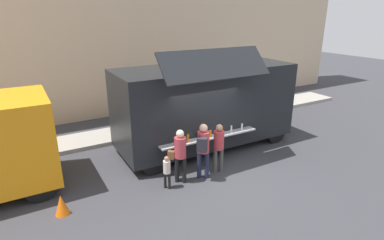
{
  "coord_description": "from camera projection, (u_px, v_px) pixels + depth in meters",
  "views": [
    {
      "loc": [
        -5.15,
        -7.38,
        4.91
      ],
      "look_at": [
        -0.02,
        1.56,
        1.3
      ],
      "focal_mm": 28.92,
      "sensor_mm": 36.0,
      "label": 1
    }
  ],
  "objects": [
    {
      "name": "ground_plane",
      "position": [
        216.0,
        171.0,
        10.08
      ],
      "size": [
        60.0,
        60.0,
        0.0
      ],
      "primitive_type": "plane",
      "color": "#38383D"
    },
    {
      "name": "building_behind",
      "position": [
        76.0,
        7.0,
        14.27
      ],
      "size": [
        32.0,
        2.4,
        10.27
      ],
      "primitive_type": "cube",
      "color": "beige",
      "rests_on": "ground"
    },
    {
      "name": "child_near_queue",
      "position": [
        167.0,
        169.0,
        8.9
      ],
      "size": [
        0.21,
        0.21,
        1.04
      ],
      "rotation": [
        0.0,
        0.0,
        0.68
      ],
      "color": "black",
      "rests_on": "ground"
    },
    {
      "name": "traffic_cone_orange",
      "position": [
        62.0,
        205.0,
        7.85
      ],
      "size": [
        0.36,
        0.36,
        0.55
      ],
      "primitive_type": "cone",
      "color": "orange",
      "rests_on": "ground"
    },
    {
      "name": "customer_front_ordering",
      "position": [
        219.0,
        144.0,
        9.77
      ],
      "size": [
        0.34,
        0.33,
        1.62
      ],
      "rotation": [
        0.0,
        0.0,
        1.39
      ],
      "color": "#4A4945",
      "rests_on": "ground"
    },
    {
      "name": "curb_strip",
      "position": [
        85.0,
        141.0,
        12.27
      ],
      "size": [
        28.0,
        1.6,
        0.15
      ],
      "primitive_type": "cube",
      "color": "#9E998E",
      "rests_on": "ground"
    },
    {
      "name": "food_truck_main",
      "position": [
        206.0,
        104.0,
        11.48
      ],
      "size": [
        6.6,
        3.31,
        3.85
      ],
      "rotation": [
        0.0,
        0.0,
        -0.01
      ],
      "color": "black",
      "rests_on": "ground"
    },
    {
      "name": "trash_bin",
      "position": [
        253.0,
        104.0,
        15.85
      ],
      "size": [
        0.6,
        0.6,
        0.91
      ],
      "primitive_type": "cylinder",
      "color": "#2C6137",
      "rests_on": "ground"
    },
    {
      "name": "customer_mid_with_backpack",
      "position": [
        203.0,
        146.0,
        9.31
      ],
      "size": [
        0.53,
        0.56,
        1.78
      ],
      "rotation": [
        0.0,
        0.0,
        0.88
      ],
      "color": "#1D223A",
      "rests_on": "ground"
    },
    {
      "name": "customer_rear_waiting",
      "position": [
        180.0,
        152.0,
        9.11
      ],
      "size": [
        0.51,
        0.47,
        1.7
      ],
      "rotation": [
        0.0,
        0.0,
        0.86
      ],
      "color": "black",
      "rests_on": "ground"
    }
  ]
}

